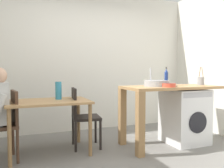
{
  "coord_description": "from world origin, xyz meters",
  "views": [
    {
      "loc": [
        -1.26,
        -2.71,
        1.15
      ],
      "look_at": [
        0.0,
        0.45,
        0.96
      ],
      "focal_mm": 37.49,
      "sensor_mm": 36.0,
      "label": 1
    }
  ],
  "objects_px": {
    "washing_machine": "(184,116)",
    "vase": "(58,91)",
    "utensil_crock": "(201,81)",
    "dining_table": "(49,107)",
    "chair_person_seat": "(6,121)",
    "bottle_tall_green": "(166,77)",
    "mixing_bowl": "(169,85)",
    "chair_opposite": "(81,114)"
  },
  "relations": [
    {
      "from": "washing_machine",
      "to": "vase",
      "type": "distance_m",
      "value": 2.02
    },
    {
      "from": "washing_machine",
      "to": "utensil_crock",
      "type": "distance_m",
      "value": 0.67
    },
    {
      "from": "dining_table",
      "to": "vase",
      "type": "xyz_separation_m",
      "value": [
        0.15,
        0.1,
        0.22
      ]
    },
    {
      "from": "chair_person_seat",
      "to": "bottle_tall_green",
      "type": "height_order",
      "value": "bottle_tall_green"
    },
    {
      "from": "bottle_tall_green",
      "to": "utensil_crock",
      "type": "distance_m",
      "value": 0.66
    },
    {
      "from": "utensil_crock",
      "to": "vase",
      "type": "xyz_separation_m",
      "value": [
        -2.29,
        0.37,
        -0.12
      ]
    },
    {
      "from": "bottle_tall_green",
      "to": "dining_table",
      "type": "bearing_deg",
      "value": 173.2
    },
    {
      "from": "chair_person_seat",
      "to": "bottle_tall_green",
      "type": "relative_size",
      "value": 3.08
    },
    {
      "from": "chair_person_seat",
      "to": "utensil_crock",
      "type": "bearing_deg",
      "value": -102.94
    },
    {
      "from": "mixing_bowl",
      "to": "vase",
      "type": "xyz_separation_m",
      "value": [
        -1.47,
        0.62,
        -0.08
      ]
    },
    {
      "from": "dining_table",
      "to": "washing_machine",
      "type": "xyz_separation_m",
      "value": [
        2.07,
        -0.32,
        -0.21
      ]
    },
    {
      "from": "chair_person_seat",
      "to": "washing_machine",
      "type": "distance_m",
      "value": 2.63
    },
    {
      "from": "washing_machine",
      "to": "vase",
      "type": "relative_size",
      "value": 3.37
    },
    {
      "from": "chair_person_seat",
      "to": "dining_table",
      "type": "bearing_deg",
      "value": -90.4
    },
    {
      "from": "chair_opposite",
      "to": "utensil_crock",
      "type": "distance_m",
      "value": 2.05
    },
    {
      "from": "dining_table",
      "to": "chair_opposite",
      "type": "bearing_deg",
      "value": 6.99
    },
    {
      "from": "chair_person_seat",
      "to": "bottle_tall_green",
      "type": "xyz_separation_m",
      "value": [
        2.34,
        -0.13,
        0.54
      ]
    },
    {
      "from": "bottle_tall_green",
      "to": "mixing_bowl",
      "type": "height_order",
      "value": "bottle_tall_green"
    },
    {
      "from": "mixing_bowl",
      "to": "vase",
      "type": "bearing_deg",
      "value": 157.3
    },
    {
      "from": "chair_opposite",
      "to": "utensil_crock",
      "type": "bearing_deg",
      "value": 87.1
    },
    {
      "from": "utensil_crock",
      "to": "vase",
      "type": "bearing_deg",
      "value": 170.92
    },
    {
      "from": "bottle_tall_green",
      "to": "mixing_bowl",
      "type": "relative_size",
      "value": 1.46
    },
    {
      "from": "chair_person_seat",
      "to": "washing_machine",
      "type": "bearing_deg",
      "value": -104.55
    },
    {
      "from": "chair_person_seat",
      "to": "mixing_bowl",
      "type": "xyz_separation_m",
      "value": [
        2.17,
        -0.43,
        0.44
      ]
    },
    {
      "from": "washing_machine",
      "to": "utensil_crock",
      "type": "relative_size",
      "value": 2.87
    },
    {
      "from": "chair_opposite",
      "to": "utensil_crock",
      "type": "xyz_separation_m",
      "value": [
        1.97,
        -0.32,
        0.48
      ]
    },
    {
      "from": "chair_opposite",
      "to": "washing_machine",
      "type": "distance_m",
      "value": 1.64
    },
    {
      "from": "chair_person_seat",
      "to": "washing_machine",
      "type": "relative_size",
      "value": 1.05
    },
    {
      "from": "bottle_tall_green",
      "to": "utensil_crock",
      "type": "xyz_separation_m",
      "value": [
        0.65,
        -0.05,
        -0.06
      ]
    },
    {
      "from": "vase",
      "to": "mixing_bowl",
      "type": "bearing_deg",
      "value": -22.7
    },
    {
      "from": "dining_table",
      "to": "chair_person_seat",
      "type": "xyz_separation_m",
      "value": [
        -0.55,
        -0.09,
        -0.14
      ]
    },
    {
      "from": "dining_table",
      "to": "mixing_bowl",
      "type": "height_order",
      "value": "mixing_bowl"
    },
    {
      "from": "chair_opposite",
      "to": "vase",
      "type": "distance_m",
      "value": 0.49
    },
    {
      "from": "chair_opposite",
      "to": "vase",
      "type": "height_order",
      "value": "vase"
    },
    {
      "from": "dining_table",
      "to": "chair_person_seat",
      "type": "bearing_deg",
      "value": -170.89
    },
    {
      "from": "washing_machine",
      "to": "mixing_bowl",
      "type": "height_order",
      "value": "mixing_bowl"
    },
    {
      "from": "chair_person_seat",
      "to": "utensil_crock",
      "type": "relative_size",
      "value": 3.0
    },
    {
      "from": "chair_opposite",
      "to": "mixing_bowl",
      "type": "relative_size",
      "value": 4.49
    },
    {
      "from": "dining_table",
      "to": "chair_person_seat",
      "type": "height_order",
      "value": "chair_person_seat"
    },
    {
      "from": "bottle_tall_green",
      "to": "utensil_crock",
      "type": "bearing_deg",
      "value": -4.64
    },
    {
      "from": "mixing_bowl",
      "to": "dining_table",
      "type": "bearing_deg",
      "value": 162.35
    },
    {
      "from": "chair_opposite",
      "to": "chair_person_seat",
      "type": "bearing_deg",
      "value": -75.4
    }
  ]
}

